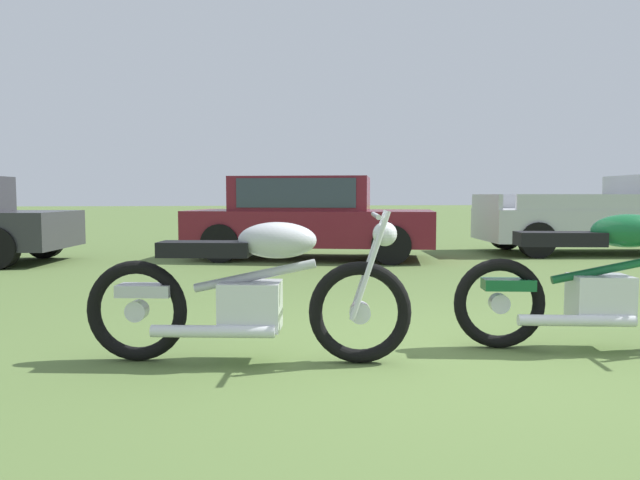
% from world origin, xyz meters
% --- Properties ---
extents(ground_plane, '(120.00, 120.00, 0.00)m').
position_xyz_m(ground_plane, '(0.00, 0.00, 0.00)').
color(ground_plane, '#567038').
extents(motorcycle_silver, '(2.15, 0.76, 1.02)m').
position_xyz_m(motorcycle_silver, '(-1.27, 0.08, 0.48)').
color(motorcycle_silver, black).
rests_on(motorcycle_silver, ground).
extents(motorcycle_green, '(2.02, 0.76, 1.02)m').
position_xyz_m(motorcycle_green, '(1.23, -0.01, 0.49)').
color(motorcycle_green, black).
rests_on(motorcycle_green, ground).
extents(car_burgundy, '(4.52, 2.84, 1.43)m').
position_xyz_m(car_burgundy, '(0.07, 6.55, 0.80)').
color(car_burgundy, maroon).
rests_on(car_burgundy, ground).
extents(pickup_truck_silver, '(5.39, 2.54, 1.49)m').
position_xyz_m(pickup_truck_silver, '(6.35, 6.44, 0.75)').
color(pickup_truck_silver, '#B2B5BA').
rests_on(pickup_truck_silver, ground).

